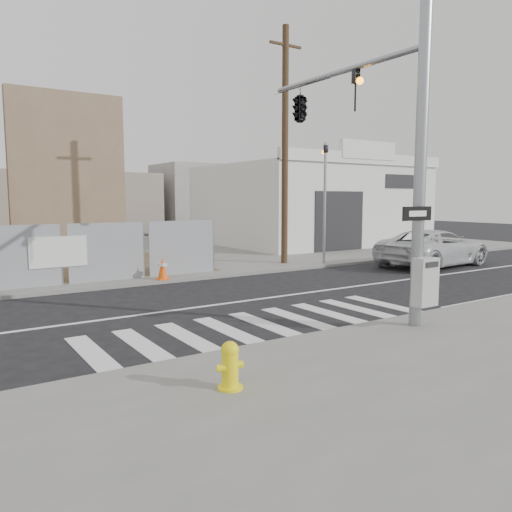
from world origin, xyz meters
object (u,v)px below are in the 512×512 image
signal_pole (334,127)px  fire_hydrant (230,365)px  suv (434,248)px  traffic_cone_d (163,268)px  auto_shop (309,205)px

signal_pole → fire_hydrant: size_ratio=9.65×
suv → traffic_cone_d: suv is taller
auto_shop → traffic_cone_d: bearing=-147.5°
fire_hydrant → signal_pole: bearing=55.6°
signal_pole → traffic_cone_d: bearing=109.5°
fire_hydrant → traffic_cone_d: (3.12, 9.99, 0.03)m
suv → traffic_cone_d: (-11.64, 2.37, -0.29)m
auto_shop → fire_hydrant: (-16.84, -18.73, -2.06)m
signal_pole → traffic_cone_d: size_ratio=8.71×
auto_shop → suv: auto_shop is taller
fire_hydrant → suv: 16.61m
signal_pole → suv: signal_pole is taller
suv → traffic_cone_d: 11.88m
traffic_cone_d → auto_shop: bearing=32.5°
signal_pole → fire_hydrant: signal_pole is taller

